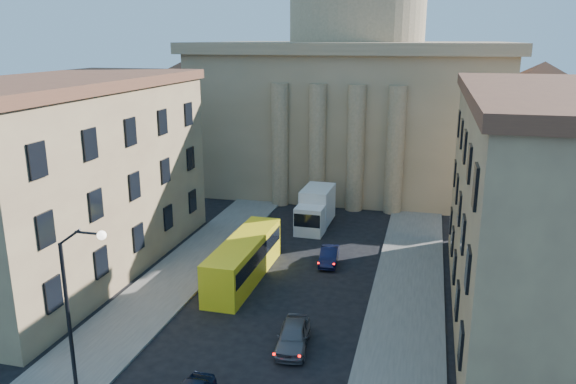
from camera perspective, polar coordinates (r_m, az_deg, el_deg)
name	(u,v)px	position (r m, az deg, el deg)	size (l,w,h in m)	color
sidewalk_left	(151,301)	(40.26, -13.73, -10.66)	(5.00, 60.00, 0.15)	#5A5652
sidewalk_right	(403,331)	(36.13, 11.63, -13.71)	(5.00, 60.00, 0.15)	#5A5652
church	(354,85)	(69.99, 6.77, 10.70)	(68.02, 28.76, 36.60)	#816E4F
building_left	(67,176)	(45.43, -21.50, 1.54)	(11.60, 26.60, 14.70)	tan
building_right	(555,209)	(37.85, 25.52, -1.53)	(11.60, 26.60, 14.70)	tan
street_lamp	(75,296)	(29.69, -20.79, -9.88)	(2.62, 0.44, 8.83)	black
car_right_far	(293,336)	(33.65, 0.53, -14.38)	(1.77, 4.40, 1.50)	#515156
car_right_distant	(329,256)	(45.21, 4.19, -6.50)	(1.35, 3.88, 1.28)	black
city_bus	(244,258)	(42.07, -4.49, -6.70)	(2.68, 11.09, 3.12)	yellow
box_truck	(315,209)	(53.38, 2.79, -1.79)	(2.75, 6.67, 3.63)	silver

